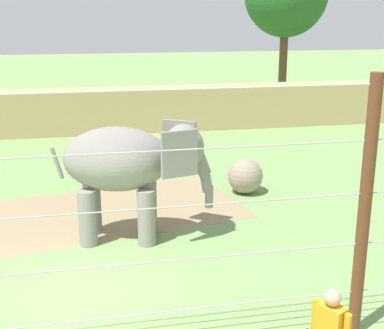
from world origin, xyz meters
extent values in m
plane|color=#759956|center=(0.00, 0.00, 0.00)|extent=(120.00, 120.00, 0.00)
cube|color=#937F5B|center=(1.04, 4.15, 0.00)|extent=(6.88, 4.96, 0.01)
cube|color=tan|center=(0.00, 13.96, 0.90)|extent=(36.00, 1.80, 1.81)
cylinder|color=gray|center=(1.62, 2.50, 0.63)|extent=(0.40, 0.40, 1.27)
cylinder|color=gray|center=(1.50, 1.82, 0.63)|extent=(0.40, 0.40, 1.27)
cylinder|color=gray|center=(0.35, 2.74, 0.63)|extent=(0.40, 0.40, 1.27)
cylinder|color=gray|center=(0.22, 2.05, 0.63)|extent=(0.40, 0.40, 1.27)
ellipsoid|color=gray|center=(0.92, 2.28, 1.88)|extent=(2.54, 1.67, 1.45)
ellipsoid|color=gray|center=(2.37, 2.01, 2.14)|extent=(1.06, 1.14, 1.05)
cube|color=gray|center=(2.38, 2.56, 2.14)|extent=(0.72, 0.54, 1.00)
cube|color=gray|center=(2.19, 1.49, 2.14)|extent=(0.81, 0.29, 1.00)
cylinder|color=gray|center=(2.76, 1.94, 1.76)|extent=(0.49, 0.36, 0.57)
cylinder|color=gray|center=(2.86, 1.92, 1.37)|extent=(0.36, 0.29, 0.53)
cylinder|color=gray|center=(2.94, 1.91, 0.99)|extent=(0.22, 0.22, 0.50)
cylinder|color=gray|center=(-0.37, 2.51, 1.79)|extent=(0.29, 0.14, 0.72)
sphere|color=gray|center=(4.67, 4.78, 0.50)|extent=(1.00, 1.00, 1.00)
cylinder|color=brown|center=(4.35, -2.26, 2.09)|extent=(0.20, 0.20, 4.19)
cylinder|color=#B7B7BC|center=(0.00, -2.26, 0.75)|extent=(9.71, 0.02, 0.02)
cylinder|color=#B7B7BC|center=(0.00, -2.26, 1.57)|extent=(9.71, 0.02, 0.02)
cylinder|color=#B7B7BC|center=(0.00, -2.26, 2.39)|extent=(9.71, 0.02, 0.02)
cylinder|color=#B7B7BC|center=(0.00, -2.26, 3.20)|extent=(9.71, 0.02, 0.02)
cylinder|color=#B7B7BC|center=(0.00, -2.26, 4.02)|extent=(9.71, 0.02, 0.02)
cube|color=orange|center=(3.20, -3.65, 1.16)|extent=(0.37, 0.42, 0.56)
sphere|color=tan|center=(3.20, -3.65, 1.56)|extent=(0.22, 0.22, 0.22)
cylinder|color=orange|center=(3.08, -3.45, 1.16)|extent=(0.12, 0.12, 0.54)
cylinder|color=brown|center=(10.99, 18.62, 2.06)|extent=(0.44, 0.44, 4.12)
camera|label=1|loc=(0.29, -9.13, 4.99)|focal=49.89mm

